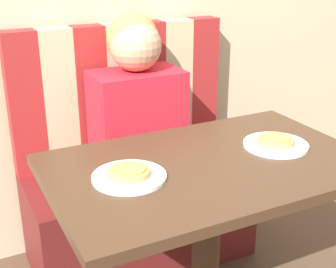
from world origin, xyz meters
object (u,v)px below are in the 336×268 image
person (136,98)px  plate_left (129,177)px  plate_right (276,145)px  pizza_right (276,140)px  pizza_left (129,172)px

person → plate_left: person is taller
plate_left → plate_right: bearing=0.0°
pizza_right → plate_left: bearing=180.0°
plate_right → pizza_left: size_ratio=1.75×
pizza_right → plate_right: bearing=0.0°
plate_right → pizza_left: pizza_left is taller
person → plate_right: (0.28, -0.60, -0.05)m
plate_left → pizza_left: 0.02m
pizza_left → plate_right: bearing=0.0°
plate_left → plate_right: size_ratio=1.00×
person → pizza_right: (0.28, -0.60, -0.03)m
person → plate_left: (-0.28, -0.60, -0.05)m
plate_right → pizza_right: (0.00, 0.00, 0.02)m
plate_left → pizza_left: (0.00, 0.00, 0.02)m
plate_right → pizza_left: (-0.56, 0.00, 0.02)m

